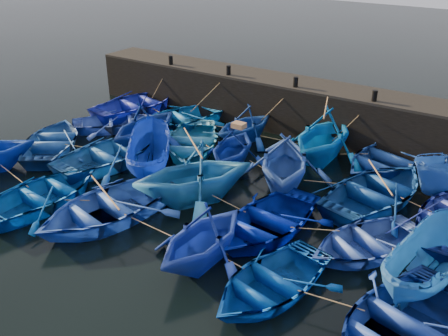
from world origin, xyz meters
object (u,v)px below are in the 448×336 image
Objects in this scene: boat_13 at (53,141)px; wooden_crate at (239,125)px; boat_8 at (191,141)px; boat_0 at (138,103)px.

wooden_crate is at bearing 166.26° from boat_13.
boat_8 is at bearing 177.98° from boat_13.
boat_0 reaches higher than boat_8.
boat_8 reaches higher than boat_13.
wooden_crate is (2.90, -0.32, 1.54)m from boat_8.
wooden_crate is at bearing 171.79° from boat_0.
boat_8 is 1.04× the size of boat_13.
boat_0 is 10.20× the size of wooden_crate.
boat_0 is 9.42m from wooden_crate.
boat_13 is at bearing 103.40° from boat_0.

